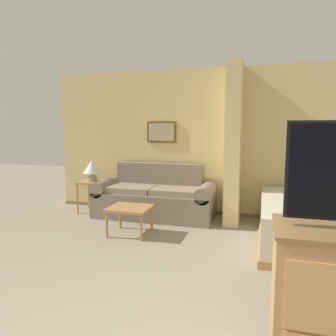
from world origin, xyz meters
TOP-DOWN VIEW (x-y plane):
  - wall_back at (-0.00, 4.44)m, footprint 6.56×0.16m
  - wall_partition_pillar at (0.15, 4.03)m, footprint 0.24×0.71m
  - couch at (-1.20, 3.96)m, footprint 2.10×0.84m
  - coffee_table at (-1.25, 2.95)m, footprint 0.60×0.54m
  - side_table at (-2.42, 3.96)m, footprint 0.47×0.47m
  - table_lamp at (-2.42, 3.96)m, footprint 0.33×0.33m
  - bed at (1.48, 3.29)m, footprint 1.78×2.12m

SIDE VIEW (x-z plane):
  - bed at x=1.48m, z-range 0.00..0.59m
  - couch at x=-1.20m, z-range -0.13..0.80m
  - coffee_table at x=-1.25m, z-range 0.15..0.56m
  - side_table at x=-2.42m, z-range 0.19..0.77m
  - table_lamp at x=-2.42m, z-range 0.63..1.02m
  - wall_back at x=0.00m, z-range -0.01..2.59m
  - wall_partition_pillar at x=0.15m, z-range 0.00..2.60m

